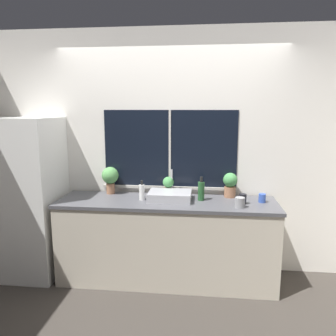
{
  "coord_description": "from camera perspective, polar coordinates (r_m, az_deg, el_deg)",
  "views": [
    {
      "loc": [
        0.38,
        -2.99,
        1.84
      ],
      "look_at": [
        0.02,
        0.3,
        1.24
      ],
      "focal_mm": 35.0,
      "sensor_mm": 36.0,
      "label": 1
    }
  ],
  "objects": [
    {
      "name": "refrigerator",
      "position": [
        3.95,
        -23.2,
        -4.7
      ],
      "size": [
        0.7,
        0.71,
        1.75
      ],
      "color": "silver",
      "rests_on": "ground_plane"
    },
    {
      "name": "potted_plant_right",
      "position": [
        3.62,
        10.77,
        -2.7
      ],
      "size": [
        0.15,
        0.15,
        0.27
      ],
      "color": "#9E6B4C",
      "rests_on": "counter"
    },
    {
      "name": "soap_bottle",
      "position": [
        3.47,
        -4.56,
        -4.14
      ],
      "size": [
        0.06,
        0.06,
        0.21
      ],
      "color": "white",
      "rests_on": "counter"
    },
    {
      "name": "mug_grey",
      "position": [
        3.28,
        12.4,
        -5.9
      ],
      "size": [
        0.1,
        0.1,
        0.1
      ],
      "color": "gray",
      "rests_on": "counter"
    },
    {
      "name": "potted_plant_left",
      "position": [
        3.75,
        -10.03,
        -1.56
      ],
      "size": [
        0.19,
        0.19,
        0.31
      ],
      "color": "#9E6B4C",
      "rests_on": "counter"
    },
    {
      "name": "wall_back",
      "position": [
        3.71,
        0.38,
        2.74
      ],
      "size": [
        8.0,
        0.09,
        2.7
      ],
      "color": "silver",
      "rests_on": "ground_plane"
    },
    {
      "name": "counter",
      "position": [
        3.59,
        -0.25,
        -12.52
      ],
      "size": [
        2.3,
        0.62,
        0.89
      ],
      "color": "beige",
      "rests_on": "ground_plane"
    },
    {
      "name": "potted_plant_center",
      "position": [
        3.64,
        0.05,
        -3.0
      ],
      "size": [
        0.12,
        0.12,
        0.21
      ],
      "color": "#9E6B4C",
      "rests_on": "counter"
    },
    {
      "name": "bottle_tall",
      "position": [
        3.46,
        5.79,
        -3.93
      ],
      "size": [
        0.07,
        0.07,
        0.25
      ],
      "color": "#235128",
      "rests_on": "counter"
    },
    {
      "name": "wall_left",
      "position": [
        5.19,
        -23.29,
        4.08
      ],
      "size": [
        0.06,
        7.0,
        2.7
      ],
      "color": "silver",
      "rests_on": "ground_plane"
    },
    {
      "name": "sink",
      "position": [
        3.47,
        0.33,
        -4.84
      ],
      "size": [
        0.45,
        0.38,
        0.29
      ],
      "color": "#ADADB2",
      "rests_on": "counter"
    },
    {
      "name": "ground_plane",
      "position": [
        3.53,
        -0.84,
        -21.05
      ],
      "size": [
        14.0,
        14.0,
        0.0
      ],
      "primitive_type": "plane",
      "color": "#38332D"
    },
    {
      "name": "mug_black",
      "position": [
        3.41,
        12.9,
        -5.27
      ],
      "size": [
        0.07,
        0.07,
        0.1
      ],
      "color": "black",
      "rests_on": "counter"
    },
    {
      "name": "mug_blue",
      "position": [
        3.52,
        16.07,
        -5.05
      ],
      "size": [
        0.07,
        0.07,
        0.09
      ],
      "color": "#3351AD",
      "rests_on": "counter"
    }
  ]
}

